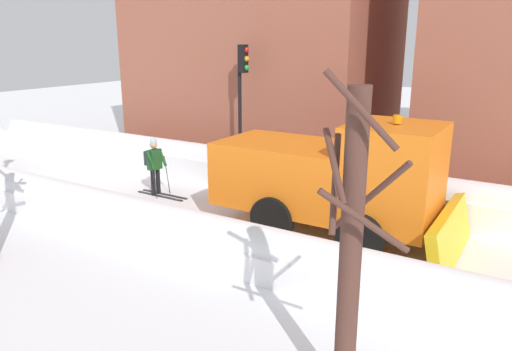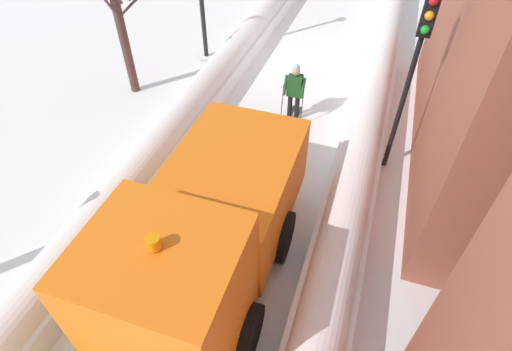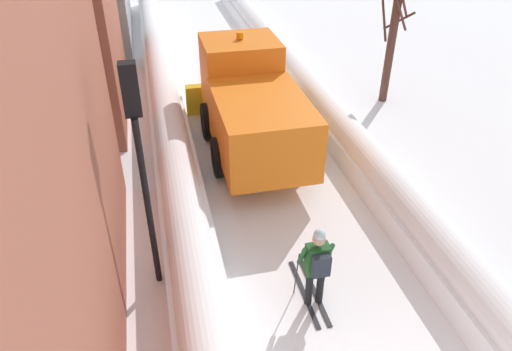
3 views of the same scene
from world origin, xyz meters
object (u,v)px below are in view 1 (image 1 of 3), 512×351
(traffic_light_pole, at_px, (242,87))
(bare_tree_mid, at_px, (351,250))
(plow_truck, at_px, (336,177))
(skier, at_px, (154,164))

(traffic_light_pole, xyz_separation_m, bare_tree_mid, (8.38, 7.05, -0.95))
(plow_truck, bearing_deg, bare_tree_mid, 24.03)
(plow_truck, bearing_deg, traffic_light_pole, -122.64)
(plow_truck, relative_size, skier, 3.31)
(plow_truck, height_order, traffic_light_pole, traffic_light_pole)
(skier, relative_size, bare_tree_mid, 0.41)
(traffic_light_pole, height_order, bare_tree_mid, traffic_light_pole)
(traffic_light_pole, relative_size, bare_tree_mid, 1.02)
(skier, bearing_deg, traffic_light_pole, 154.13)
(skier, bearing_deg, plow_truck, 89.06)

